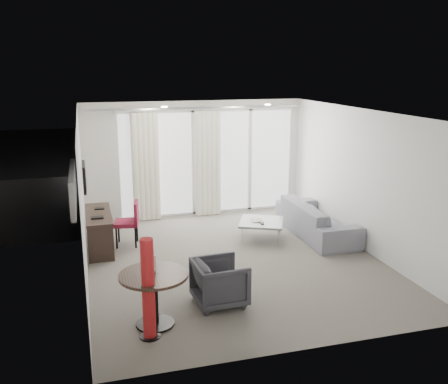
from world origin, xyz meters
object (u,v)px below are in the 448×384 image
object	(u,v)px
desk_chair	(126,223)
round_table	(154,300)
red_lamp	(148,289)
rattan_chair_b	(264,179)
sofa	(317,219)
desk	(99,231)
tub_armchair	(220,282)
rattan_chair_a	(232,179)
coffee_table	(261,230)

from	to	relation	value
desk_chair	round_table	bearing A→B (deg)	-77.98
red_lamp	rattan_chair_b	bearing A→B (deg)	58.65
sofa	rattan_chair_b	size ratio (longest dim) A/B	2.68
desk	red_lamp	bearing A→B (deg)	-82.02
desk_chair	sofa	xyz separation A→B (m)	(3.77, -0.44, -0.10)
tub_armchair	rattan_chair_a	size ratio (longest dim) A/B	0.80
red_lamp	tub_armchair	xyz separation A→B (m)	(1.10, 0.64, -0.33)
round_table	tub_armchair	size ratio (longest dim) A/B	1.25
coffee_table	rattan_chair_b	world-z (taller)	rattan_chair_b
desk	coffee_table	size ratio (longest dim) A/B	1.77
rattan_chair_a	rattan_chair_b	xyz separation A→B (m)	(0.87, -0.05, -0.03)
red_lamp	rattan_chair_a	xyz separation A→B (m)	(3.03, 6.46, -0.21)
coffee_table	rattan_chair_a	bearing A→B (deg)	83.07
round_table	red_lamp	size ratio (longest dim) A/B	0.69
round_table	rattan_chair_a	bearing A→B (deg)	64.60
round_table	coffee_table	bearing A→B (deg)	47.99
round_table	red_lamp	bearing A→B (deg)	-110.00
desk_chair	rattan_chair_a	size ratio (longest dim) A/B	0.95
red_lamp	sofa	xyz separation A→B (m)	(3.80, 3.04, -0.33)
rattan_chair_a	round_table	bearing A→B (deg)	-109.68
coffee_table	sofa	distance (m)	1.18
tub_armchair	rattan_chair_a	bearing A→B (deg)	-21.94
red_lamp	rattan_chair_b	distance (m)	7.51
tub_armchair	sofa	distance (m)	3.61
sofa	rattan_chair_a	world-z (taller)	rattan_chair_a
round_table	rattan_chair_a	size ratio (longest dim) A/B	1.00
red_lamp	desk	bearing A→B (deg)	97.98
desk_chair	red_lamp	bearing A→B (deg)	-79.86
sofa	rattan_chair_a	distance (m)	3.50
desk	round_table	world-z (taller)	round_table
sofa	rattan_chair_a	size ratio (longest dim) A/B	2.51
desk_chair	rattan_chair_b	bearing A→B (deg)	47.73
rattan_chair_a	rattan_chair_b	distance (m)	0.87
desk	sofa	distance (m)	4.29
round_table	coffee_table	xyz separation A→B (m)	(2.52, 2.79, -0.18)
coffee_table	red_lamp	bearing A→B (deg)	-130.34
round_table	rattan_chair_a	world-z (taller)	rattan_chair_a
round_table	red_lamp	xyz separation A→B (m)	(-0.11, -0.30, 0.30)
round_table	sofa	world-z (taller)	round_table
desk	rattan_chair_b	size ratio (longest dim) A/B	1.74
red_lamp	rattan_chair_a	world-z (taller)	red_lamp
round_table	desk_chair	bearing A→B (deg)	91.39
desk	rattan_chair_a	distance (m)	4.65
desk	desk_chair	xyz separation A→B (m)	(0.51, 0.06, 0.09)
tub_armchair	coffee_table	size ratio (longest dim) A/B	0.87
red_lamp	rattan_chair_b	world-z (taller)	red_lamp
tub_armchair	rattan_chair_b	size ratio (longest dim) A/B	0.86
desk_chair	rattan_chair_a	xyz separation A→B (m)	(3.00, 2.98, 0.02)
tub_armchair	round_table	bearing A→B (deg)	105.81
coffee_table	rattan_chair_a	distance (m)	3.41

